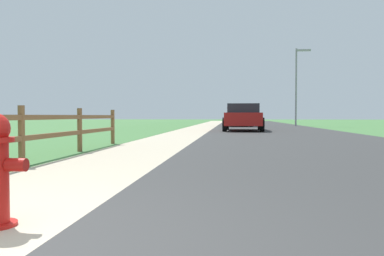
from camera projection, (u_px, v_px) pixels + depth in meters
The scene contains 10 objects.
ground_plane at pixel (214, 128), 26.98m from camera, with size 120.00×120.00×0.00m, color #45783F.
road_asphalt at pixel (263, 127), 28.61m from camera, with size 7.00×66.00×0.01m, color #353535.
curb_concrete at pixel (176, 127), 29.28m from camera, with size 6.00×66.00×0.01m, color #C0B196.
grass_verge at pixel (156, 127), 29.43m from camera, with size 5.00×66.00×0.00m, color #45783F.
rail_fence at pixel (21, 130), 6.48m from camera, with size 0.11×10.07×1.00m.
parked_suv_red at pixel (243, 117), 21.72m from camera, with size 2.25×4.74×1.49m.
parked_car_black at pixel (239, 116), 30.81m from camera, with size 2.18×4.93×1.67m.
parked_car_blue at pixel (240, 116), 39.59m from camera, with size 2.19×4.57×1.53m.
parked_car_white at pixel (241, 116), 47.37m from camera, with size 1.99×4.41×1.46m.
street_lamp at pixel (298, 80), 30.74m from camera, with size 1.17×0.20×6.11m.
Camera 1 is at (1.21, -1.99, 0.83)m, focal length 36.59 mm.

